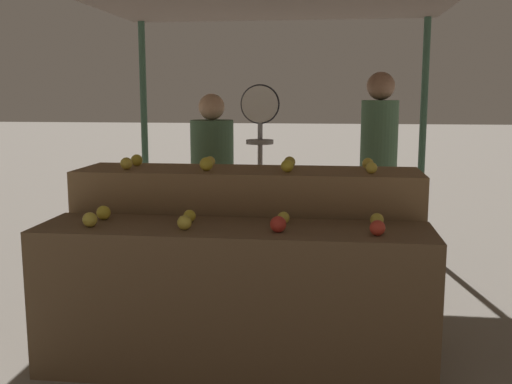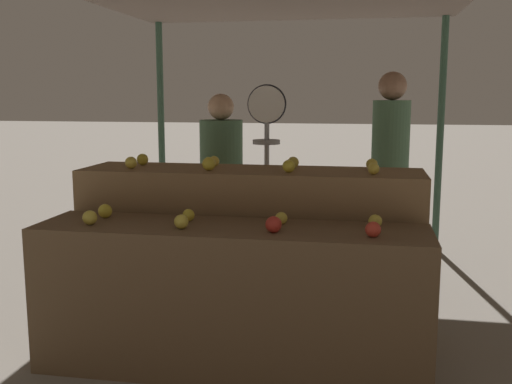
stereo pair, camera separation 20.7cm
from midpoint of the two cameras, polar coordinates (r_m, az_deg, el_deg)
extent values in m
plane|color=gray|center=(3.61, -0.68, -16.44)|extent=(60.00, 60.00, 0.00)
cylinder|color=#33513D|center=(6.57, -8.11, 5.62)|extent=(0.07, 0.07, 2.32)
cylinder|color=#33513D|center=(6.29, 18.04, 5.10)|extent=(0.07, 0.07, 2.32)
cube|color=brown|center=(3.45, -0.69, -10.14)|extent=(2.21, 0.55, 0.84)
cube|color=olive|center=(3.98, 0.98, -5.64)|extent=(2.21, 0.55, 1.09)
sphere|color=gold|center=(3.47, -13.92, -2.39)|extent=(0.08, 0.08, 0.08)
sphere|color=gold|center=(3.29, -5.35, -2.84)|extent=(0.08, 0.08, 0.08)
sphere|color=#B72D23|center=(3.19, 3.54, -3.12)|extent=(0.09, 0.09, 0.09)
sphere|color=red|center=(3.16, 12.94, -3.51)|extent=(0.08, 0.08, 0.08)
sphere|color=gold|center=(3.65, -12.62, -1.78)|extent=(0.08, 0.08, 0.08)
sphere|color=gold|center=(3.48, -4.76, -2.22)|extent=(0.07, 0.07, 0.07)
sphere|color=gold|center=(3.39, 4.17, -2.52)|extent=(0.07, 0.07, 0.07)
sphere|color=gold|center=(3.38, 13.02, -2.74)|extent=(0.08, 0.08, 0.08)
sphere|color=yellow|center=(3.98, -10.37, 2.77)|extent=(0.08, 0.08, 0.08)
sphere|color=gold|center=(3.82, -2.97, 2.70)|extent=(0.09, 0.09, 0.09)
sphere|color=gold|center=(3.73, 4.73, 2.46)|extent=(0.08, 0.08, 0.08)
sphere|color=yellow|center=(3.71, 12.71, 2.17)|extent=(0.07, 0.07, 0.07)
sphere|color=gold|center=(4.16, -9.36, 3.08)|extent=(0.08, 0.08, 0.08)
sphere|color=yellow|center=(4.04, -2.55, 2.95)|extent=(0.07, 0.07, 0.07)
sphere|color=gold|center=(3.95, 5.06, 2.82)|extent=(0.08, 0.08, 0.08)
sphere|color=yellow|center=(3.93, 12.46, 2.59)|extent=(0.07, 0.07, 0.07)
cylinder|color=#99999E|center=(4.45, 2.35, -1.16)|extent=(0.04, 0.04, 1.53)
cylinder|color=black|center=(4.38, 2.41, 8.36)|extent=(0.29, 0.01, 0.29)
cylinder|color=silver|center=(4.36, 2.38, 8.36)|extent=(0.26, 0.02, 0.26)
cylinder|color=#99999E|center=(4.37, 2.36, 5.70)|extent=(0.01, 0.01, 0.14)
cylinder|color=#99999E|center=(4.37, 2.36, 4.79)|extent=(0.20, 0.20, 0.03)
cube|color=#2D2D38|center=(4.94, -2.04, -4.84)|extent=(0.27, 0.18, 0.73)
cylinder|color=#476B4C|center=(4.81, -2.09, 3.08)|extent=(0.38, 0.38, 0.64)
sphere|color=tan|center=(4.79, -2.12, 8.11)|extent=(0.21, 0.21, 0.21)
cube|color=#2D2D38|center=(5.19, 13.51, -3.92)|extent=(0.27, 0.23, 0.81)
cylinder|color=#476B4C|center=(5.07, 13.84, 4.48)|extent=(0.42, 0.42, 0.71)
sphere|color=#936B51|center=(5.06, 14.04, 9.78)|extent=(0.23, 0.23, 0.23)
camera|label=1|loc=(0.10, -88.35, 0.27)|focal=42.00mm
camera|label=2|loc=(0.10, 91.65, -0.27)|focal=42.00mm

